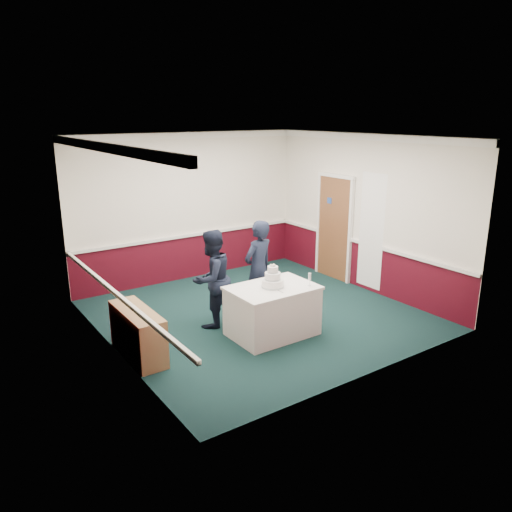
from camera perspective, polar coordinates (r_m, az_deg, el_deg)
ground at (r=8.68m, az=0.30°, el=-6.71°), size 5.00×5.00×0.00m
room_shell at (r=8.67m, az=-1.57°, el=6.80°), size 5.00×5.00×3.00m
sideboard at (r=7.35m, az=-13.33°, el=-8.59°), size 0.41×1.20×0.70m
cake_table at (r=7.80m, az=1.88°, el=-6.24°), size 1.32×0.92×0.79m
wedding_cake at (r=7.63m, az=1.92°, el=-2.77°), size 0.35×0.35×0.36m
cake_knife at (r=7.50m, az=2.63°, el=-4.00°), size 0.02×0.22×0.00m
champagne_flute at (r=7.71m, az=6.15°, el=-2.43°), size 0.05×0.05×0.21m
person_man at (r=8.03m, az=-5.08°, el=-2.60°), size 0.93×0.82×1.60m
person_woman at (r=8.35m, az=0.27°, el=-1.53°), size 0.69×0.53×1.67m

